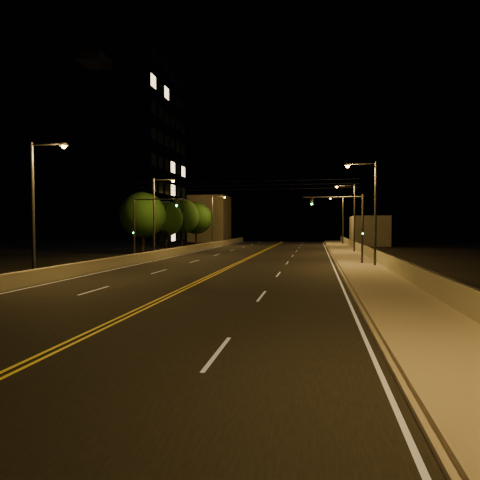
% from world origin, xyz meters
% --- Properties ---
extents(ground, '(160.00, 160.00, 0.00)m').
position_xyz_m(ground, '(0.00, 0.00, 0.00)').
color(ground, black).
rests_on(ground, ground).
extents(road, '(18.00, 120.00, 0.02)m').
position_xyz_m(road, '(0.00, 20.00, 0.01)').
color(road, black).
rests_on(road, ground).
extents(sidewalk, '(3.60, 120.00, 0.30)m').
position_xyz_m(sidewalk, '(10.80, 20.00, 0.15)').
color(sidewalk, '#9F9685').
rests_on(sidewalk, ground).
extents(curb, '(0.14, 120.00, 0.15)m').
position_xyz_m(curb, '(8.93, 20.00, 0.07)').
color(curb, '#9F9685').
rests_on(curb, ground).
extents(parapet_wall, '(0.30, 120.00, 1.00)m').
position_xyz_m(parapet_wall, '(12.45, 20.00, 0.80)').
color(parapet_wall, '#A19D86').
rests_on(parapet_wall, sidewalk).
extents(jersey_barrier, '(0.45, 120.00, 0.89)m').
position_xyz_m(jersey_barrier, '(-9.23, 20.00, 0.45)').
color(jersey_barrier, '#A19D86').
rests_on(jersey_barrier, ground).
extents(distant_building_right, '(6.00, 10.00, 5.23)m').
position_xyz_m(distant_building_right, '(16.50, 66.27, 2.61)').
color(distant_building_right, gray).
rests_on(distant_building_right, ground).
extents(distant_building_left, '(8.00, 8.00, 10.06)m').
position_xyz_m(distant_building_left, '(-16.00, 77.09, 5.03)').
color(distant_building_left, gray).
rests_on(distant_building_left, ground).
extents(parapet_rail, '(0.06, 120.00, 0.06)m').
position_xyz_m(parapet_rail, '(12.45, 20.00, 1.33)').
color(parapet_rail, black).
rests_on(parapet_rail, parapet_wall).
extents(lane_markings, '(17.32, 116.00, 0.00)m').
position_xyz_m(lane_markings, '(0.00, 19.93, 0.02)').
color(lane_markings, silver).
rests_on(lane_markings, road).
extents(streetlight_1, '(2.55, 0.28, 8.62)m').
position_xyz_m(streetlight_1, '(11.51, 24.68, 5.01)').
color(streetlight_1, '#2D2D33').
rests_on(streetlight_1, ground).
extents(streetlight_2, '(2.55, 0.28, 8.62)m').
position_xyz_m(streetlight_2, '(11.51, 42.34, 5.01)').
color(streetlight_2, '#2D2D33').
rests_on(streetlight_2, ground).
extents(streetlight_3, '(2.55, 0.28, 8.62)m').
position_xyz_m(streetlight_3, '(11.51, 63.54, 5.01)').
color(streetlight_3, '#2D2D33').
rests_on(streetlight_3, ground).
extents(streetlight_4, '(2.55, 0.28, 8.62)m').
position_xyz_m(streetlight_4, '(-9.91, 13.18, 5.01)').
color(streetlight_4, '#2D2D33').
rests_on(streetlight_4, ground).
extents(streetlight_5, '(2.55, 0.28, 8.62)m').
position_xyz_m(streetlight_5, '(-9.91, 32.14, 5.01)').
color(streetlight_5, '#2D2D33').
rests_on(streetlight_5, ground).
extents(streetlight_6, '(2.55, 0.28, 8.62)m').
position_xyz_m(streetlight_6, '(-9.91, 57.00, 5.01)').
color(streetlight_6, '#2D2D33').
rests_on(streetlight_6, ground).
extents(traffic_signal_right, '(5.11, 0.31, 6.15)m').
position_xyz_m(traffic_signal_right, '(10.00, 26.45, 3.89)').
color(traffic_signal_right, '#2D2D33').
rests_on(traffic_signal_right, ground).
extents(traffic_signal_left, '(5.11, 0.31, 6.15)m').
position_xyz_m(traffic_signal_left, '(-8.80, 26.45, 3.89)').
color(traffic_signal_left, '#2D2D33').
rests_on(traffic_signal_left, ground).
extents(overhead_wires, '(22.00, 0.03, 0.83)m').
position_xyz_m(overhead_wires, '(0.00, 29.50, 7.40)').
color(overhead_wires, black).
extents(building_tower, '(24.00, 15.00, 29.20)m').
position_xyz_m(building_tower, '(-26.11, 47.51, 14.03)').
color(building_tower, gray).
rests_on(building_tower, ground).
extents(tree_0, '(5.61, 5.61, 7.60)m').
position_xyz_m(tree_0, '(-13.71, 37.02, 4.79)').
color(tree_0, black).
rests_on(tree_0, ground).
extents(tree_1, '(5.29, 5.29, 7.16)m').
position_xyz_m(tree_1, '(-14.98, 47.69, 4.51)').
color(tree_1, black).
rests_on(tree_1, ground).
extents(tree_2, '(5.91, 5.91, 8.01)m').
position_xyz_m(tree_2, '(-15.10, 55.55, 5.05)').
color(tree_2, black).
rests_on(tree_2, ground).
extents(tree_3, '(5.69, 5.69, 7.71)m').
position_xyz_m(tree_3, '(-14.00, 60.13, 4.86)').
color(tree_3, black).
rests_on(tree_3, ground).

